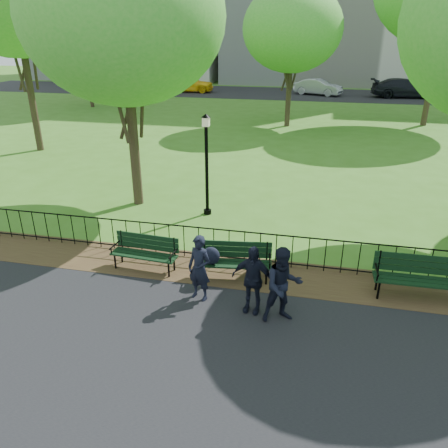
% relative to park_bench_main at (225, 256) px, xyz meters
% --- Properties ---
extents(ground, '(120.00, 120.00, 0.00)m').
position_rel_park_bench_main_xyz_m(ground, '(0.52, -1.13, -0.61)').
color(ground, '#3B6B1C').
extents(asphalt_path, '(60.00, 9.20, 0.01)m').
position_rel_park_bench_main_xyz_m(asphalt_path, '(0.52, -4.53, -0.60)').
color(asphalt_path, black).
rests_on(asphalt_path, ground).
extents(dirt_strip, '(60.00, 1.60, 0.01)m').
position_rel_park_bench_main_xyz_m(dirt_strip, '(0.52, 0.37, -0.60)').
color(dirt_strip, '#362416').
rests_on(dirt_strip, ground).
extents(far_street, '(70.00, 9.00, 0.01)m').
position_rel_park_bench_main_xyz_m(far_street, '(0.52, 33.87, -0.60)').
color(far_street, black).
rests_on(far_street, ground).
extents(iron_fence, '(24.06, 0.06, 1.00)m').
position_rel_park_bench_main_xyz_m(iron_fence, '(0.52, 0.87, -0.11)').
color(iron_fence, black).
rests_on(iron_fence, ground).
extents(park_bench_main, '(1.78, 0.76, 0.98)m').
position_rel_park_bench_main_xyz_m(park_bench_main, '(0.00, 0.00, 0.00)').
color(park_bench_main, black).
rests_on(park_bench_main, ground).
extents(park_bench_left_a, '(1.70, 0.63, 0.94)m').
position_rel_park_bench_main_xyz_m(park_bench_left_a, '(-2.03, 0.08, -0.07)').
color(park_bench_left_a, black).
rests_on(park_bench_left_a, ground).
extents(park_bench_right_a, '(1.87, 0.61, 1.06)m').
position_rel_park_bench_main_xyz_m(park_bench_right_a, '(4.30, 0.20, -0.01)').
color(park_bench_right_a, black).
rests_on(park_bench_right_a, ground).
extents(lamppost, '(0.29, 0.29, 3.21)m').
position_rel_park_bench_main_xyz_m(lamppost, '(-1.43, 3.85, 1.14)').
color(lamppost, black).
rests_on(lamppost, ground).
extents(tree_near_w, '(6.04, 6.04, 8.42)m').
position_rel_park_bench_main_xyz_m(tree_near_w, '(-3.99, 4.26, 5.24)').
color(tree_near_w, '#2D2116').
rests_on(tree_near_w, ground).
extents(tree_far_c, '(5.74, 5.74, 7.99)m').
position_rel_park_bench_main_xyz_m(tree_far_c, '(-0.20, 18.72, 4.94)').
color(tree_far_c, '#2D2116').
rests_on(tree_far_c, ground).
extents(tree_far_w, '(6.92, 6.92, 9.64)m').
position_rel_park_bench_main_xyz_m(tree_far_w, '(-15.62, 22.80, 6.08)').
color(tree_far_w, '#2D2116').
rests_on(tree_far_w, ground).
extents(person_left, '(0.63, 0.51, 1.51)m').
position_rel_park_bench_main_xyz_m(person_left, '(-0.35, -0.93, 0.16)').
color(person_left, black).
rests_on(person_left, asphalt_path).
extents(person_mid, '(0.89, 0.69, 1.63)m').
position_rel_park_bench_main_xyz_m(person_mid, '(1.49, -1.33, 0.22)').
color(person_mid, black).
rests_on(person_mid, asphalt_path).
extents(person_right, '(0.93, 0.48, 1.52)m').
position_rel_park_bench_main_xyz_m(person_right, '(0.84, -1.14, 0.16)').
color(person_right, black).
rests_on(person_right, asphalt_path).
extents(taxi, '(4.93, 2.23, 1.64)m').
position_rel_park_bench_main_xyz_m(taxi, '(-10.92, 32.92, 0.22)').
color(taxi, yellow).
rests_on(taxi, far_street).
extents(sedan_silver, '(4.57, 2.89, 1.42)m').
position_rel_park_bench_main_xyz_m(sedan_silver, '(1.30, 33.46, 0.11)').
color(sedan_silver, '#A4A6AC').
rests_on(sedan_silver, far_street).
extents(sedan_dark, '(5.76, 2.90, 1.60)m').
position_rel_park_bench_main_xyz_m(sedan_dark, '(8.69, 33.45, 0.20)').
color(sedan_dark, black).
rests_on(sedan_dark, far_street).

